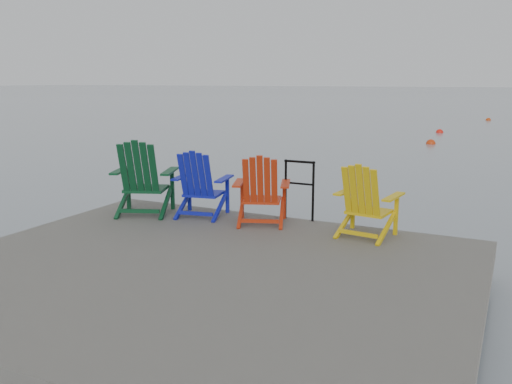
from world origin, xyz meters
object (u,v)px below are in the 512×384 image
at_px(handrail, 299,184).
at_px(chair_red, 261,190).
at_px(chair_yellow, 366,200).
at_px(buoy_b, 440,133).
at_px(chair_blue, 200,184).
at_px(buoy_a, 431,144).
at_px(chair_green, 143,177).
at_px(buoy_d, 488,120).

distance_m(handrail, chair_red, 0.62).
xyz_separation_m(chair_yellow, buoy_b, (-1.73, 21.08, -1.00)).
xyz_separation_m(chair_blue, buoy_a, (1.15, 15.94, -1.02)).
distance_m(chair_green, buoy_d, 31.55).
xyz_separation_m(handrail, buoy_b, (-0.59, 20.60, -1.04)).
distance_m(chair_green, chair_yellow, 3.44).
distance_m(buoy_a, buoy_b, 5.15).
distance_m(handrail, chair_green, 2.42).
xyz_separation_m(handrail, chair_blue, (-1.43, -0.48, -0.03)).
distance_m(chair_red, buoy_a, 15.97).
xyz_separation_m(handrail, chair_red, (-0.40, -0.48, -0.03)).
distance_m(buoy_b, buoy_d, 10.14).
bearing_deg(chair_blue, buoy_b, 76.82).
relative_size(chair_blue, buoy_d, 3.13).
height_order(chair_blue, buoy_a, chair_blue).
relative_size(chair_red, chair_yellow, 1.02).
bearing_deg(buoy_d, handrail, -92.08).
bearing_deg(chair_yellow, buoy_d, 97.17).
bearing_deg(chair_yellow, handrail, 164.17).
bearing_deg(chair_blue, chair_green, -173.67).
height_order(handrail, buoy_b, handrail).
distance_m(chair_blue, chair_yellow, 2.56).
bearing_deg(chair_red, buoy_d, 66.79).
height_order(handrail, chair_red, chair_red).
relative_size(handrail, buoy_b, 2.51).
distance_m(chair_green, buoy_b, 21.45).
bearing_deg(buoy_a, buoy_b, 93.58).
relative_size(handrail, chair_red, 0.89).
bearing_deg(chair_blue, chair_yellow, -10.86).
height_order(handrail, chair_blue, chair_blue).
height_order(handrail, chair_green, chair_green).
bearing_deg(buoy_d, chair_red, -92.79).
height_order(chair_red, buoy_b, chair_red).
bearing_deg(chair_green, chair_yellow, -16.75).
bearing_deg(chair_green, handrail, -3.16).
xyz_separation_m(chair_blue, chair_red, (1.02, 0.01, -0.00)).
bearing_deg(buoy_d, chair_green, -96.21).
distance_m(handrail, chair_blue, 1.51).
bearing_deg(chair_blue, chair_red, -10.54).
bearing_deg(chair_green, chair_blue, -4.05).
distance_m(chair_green, buoy_a, 16.37).
height_order(chair_blue, buoy_d, chair_blue).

